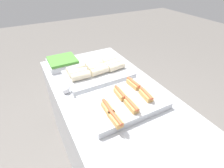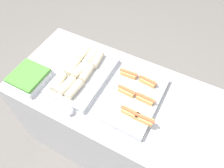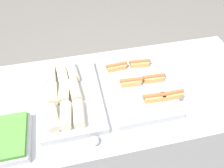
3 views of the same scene
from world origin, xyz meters
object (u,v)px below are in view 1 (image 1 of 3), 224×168
(tray_side_front, at_px, (63,62))
(serving_spoon_near, at_px, (65,90))
(tray_hotdogs, at_px, (124,102))
(tray_wraps, at_px, (98,72))

(tray_side_front, bearing_deg, serving_spoon_near, -12.97)
(tray_hotdogs, bearing_deg, serving_spoon_near, -137.99)
(tray_wraps, height_order, serving_spoon_near, tray_wraps)
(tray_hotdogs, distance_m, tray_wraps, 0.43)
(tray_side_front, relative_size, serving_spoon_near, 1.06)
(tray_hotdogs, xyz_separation_m, tray_side_front, (-0.77, -0.21, 0.00))
(tray_wraps, bearing_deg, tray_hotdogs, 0.04)
(tray_wraps, xyz_separation_m, tray_side_front, (-0.34, -0.21, -0.01))
(tray_hotdogs, xyz_separation_m, serving_spoon_near, (-0.34, -0.31, -0.01))
(tray_hotdogs, distance_m, tray_side_front, 0.80)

